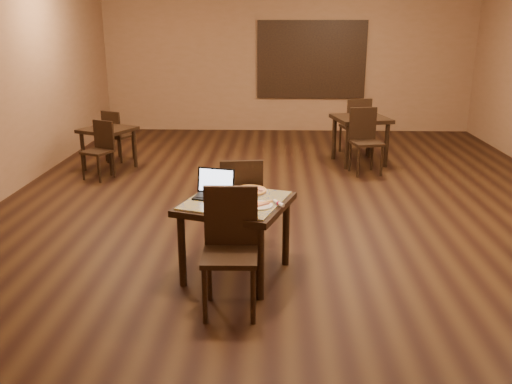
{
  "coord_description": "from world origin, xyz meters",
  "views": [
    {
      "loc": [
        -0.27,
        -7.06,
        2.35
      ],
      "look_at": [
        -0.44,
        -2.32,
        0.85
      ],
      "focal_mm": 38.0,
      "sensor_mm": 36.0,
      "label": 1
    }
  ],
  "objects_px": {
    "pizza_pan": "(250,192)",
    "other_table_a_chair_near": "(365,137)",
    "other_table_a_chair_far": "(356,123)",
    "chair_main_near": "(230,242)",
    "other_table_b_chair_far": "(115,133)",
    "chair_main_far": "(241,199)",
    "other_table_b_chair_near": "(100,146)",
    "other_table_a": "(360,125)",
    "laptop": "(215,189)",
    "other_table_b": "(108,135)",
    "tiled_table": "(236,210)"
  },
  "relations": [
    {
      "from": "pizza_pan",
      "to": "other_table_a_chair_near",
      "type": "height_order",
      "value": "other_table_a_chair_near"
    },
    {
      "from": "chair_main_far",
      "to": "other_table_a_chair_near",
      "type": "xyz_separation_m",
      "value": [
        1.78,
        3.18,
        0.02
      ]
    },
    {
      "from": "tiled_table",
      "to": "chair_main_far",
      "type": "distance_m",
      "value": 0.62
    },
    {
      "from": "laptop",
      "to": "other_table_b_chair_near",
      "type": "xyz_separation_m",
      "value": [
        -2.14,
        3.22,
        -0.33
      ]
    },
    {
      "from": "laptop",
      "to": "other_table_a_chair_far",
      "type": "bearing_deg",
      "value": 81.09
    },
    {
      "from": "other_table_b",
      "to": "other_table_a_chair_near",
      "type": "bearing_deg",
      "value": 23.96
    },
    {
      "from": "tiled_table",
      "to": "laptop",
      "type": "bearing_deg",
      "value": 169.5
    },
    {
      "from": "chair_main_far",
      "to": "other_table_b",
      "type": "height_order",
      "value": "chair_main_far"
    },
    {
      "from": "laptop",
      "to": "pizza_pan",
      "type": "bearing_deg",
      "value": 35.95
    },
    {
      "from": "tiled_table",
      "to": "other_table_b",
      "type": "distance_m",
      "value": 4.53
    },
    {
      "from": "laptop",
      "to": "pizza_pan",
      "type": "height_order",
      "value": "laptop"
    },
    {
      "from": "other_table_b_chair_far",
      "to": "pizza_pan",
      "type": "bearing_deg",
      "value": 146.21
    },
    {
      "from": "chair_main_far",
      "to": "other_table_a",
      "type": "height_order",
      "value": "chair_main_far"
    },
    {
      "from": "other_table_b_chair_far",
      "to": "chair_main_far",
      "type": "bearing_deg",
      "value": 147.5
    },
    {
      "from": "chair_main_near",
      "to": "other_table_b_chair_near",
      "type": "relative_size",
      "value": 1.18
    },
    {
      "from": "pizza_pan",
      "to": "other_table_b_chair_near",
      "type": "xyz_separation_m",
      "value": [
        -2.46,
        3.09,
        -0.27
      ]
    },
    {
      "from": "other_table_a",
      "to": "other_table_b_chair_far",
      "type": "bearing_deg",
      "value": 167.65
    },
    {
      "from": "pizza_pan",
      "to": "other_table_a_chair_near",
      "type": "distance_m",
      "value": 3.93
    },
    {
      "from": "chair_main_near",
      "to": "other_table_a_chair_far",
      "type": "xyz_separation_m",
      "value": [
        1.83,
        5.61,
        -0.0
      ]
    },
    {
      "from": "laptop",
      "to": "other_table_b",
      "type": "bearing_deg",
      "value": 133.71
    },
    {
      "from": "other_table_b_chair_far",
      "to": "other_table_a",
      "type": "bearing_deg",
      "value": -154.91
    },
    {
      "from": "other_table_a",
      "to": "other_table_a_chair_near",
      "type": "bearing_deg",
      "value": -104.49
    },
    {
      "from": "chair_main_far",
      "to": "other_table_a_chair_far",
      "type": "xyz_separation_m",
      "value": [
        1.82,
        4.39,
        0.02
      ]
    },
    {
      "from": "other_table_a_chair_far",
      "to": "pizza_pan",
      "type": "bearing_deg",
      "value": 57.64
    },
    {
      "from": "chair_main_far",
      "to": "other_table_b_chair_near",
      "type": "height_order",
      "value": "chair_main_far"
    },
    {
      "from": "tiled_table",
      "to": "laptop",
      "type": "relative_size",
      "value": 2.78
    },
    {
      "from": "chair_main_near",
      "to": "other_table_a_chair_near",
      "type": "height_order",
      "value": "chair_main_near"
    },
    {
      "from": "other_table_b_chair_near",
      "to": "other_table_b_chair_far",
      "type": "xyz_separation_m",
      "value": [
        -0.07,
        1.05,
        0.0
      ]
    },
    {
      "from": "laptop",
      "to": "other_table_b",
      "type": "distance_m",
      "value": 4.34
    },
    {
      "from": "chair_main_far",
      "to": "other_table_a",
      "type": "bearing_deg",
      "value": -122.46
    },
    {
      "from": "chair_main_near",
      "to": "other_table_a_chair_far",
      "type": "bearing_deg",
      "value": 70.73
    },
    {
      "from": "other_table_b_chair_near",
      "to": "chair_main_far",
      "type": "bearing_deg",
      "value": -24.34
    },
    {
      "from": "tiled_table",
      "to": "chair_main_near",
      "type": "distance_m",
      "value": 0.61
    },
    {
      "from": "laptop",
      "to": "other_table_b",
      "type": "relative_size",
      "value": 0.43
    },
    {
      "from": "chair_main_near",
      "to": "other_table_a_chair_far",
      "type": "relative_size",
      "value": 1.01
    },
    {
      "from": "laptop",
      "to": "other_table_b_chair_near",
      "type": "distance_m",
      "value": 3.88
    },
    {
      "from": "other_table_a_chair_near",
      "to": "other_table_a_chair_far",
      "type": "relative_size",
      "value": 1.0
    },
    {
      "from": "chair_main_near",
      "to": "other_table_b_chair_far",
      "type": "distance_m",
      "value": 5.53
    },
    {
      "from": "other_table_b_chair_near",
      "to": "other_table_b_chair_far",
      "type": "relative_size",
      "value": 1.0
    },
    {
      "from": "laptop",
      "to": "other_table_a_chair_near",
      "type": "xyz_separation_m",
      "value": [
        1.99,
        3.68,
        -0.24
      ]
    },
    {
      "from": "chair_main_far",
      "to": "other_table_b_chair_near",
      "type": "xyz_separation_m",
      "value": [
        -2.35,
        2.72,
        -0.07
      ]
    },
    {
      "from": "other_table_b",
      "to": "laptop",
      "type": "bearing_deg",
      "value": -35.07
    },
    {
      "from": "other_table_a_chair_near",
      "to": "chair_main_near",
      "type": "bearing_deg",
      "value": -124.78
    },
    {
      "from": "chair_main_near",
      "to": "other_table_b_chair_near",
      "type": "distance_m",
      "value": 4.58
    },
    {
      "from": "other_table_b_chair_near",
      "to": "laptop",
      "type": "bearing_deg",
      "value": -31.6
    },
    {
      "from": "other_table_a",
      "to": "other_table_b_chair_far",
      "type": "relative_size",
      "value": 1.15
    },
    {
      "from": "tiled_table",
      "to": "other_table_a_chair_far",
      "type": "height_order",
      "value": "other_table_a_chair_far"
    },
    {
      "from": "other_table_a",
      "to": "laptop",
      "type": "bearing_deg",
      "value": -127.73
    },
    {
      "from": "chair_main_near",
      "to": "other_table_a",
      "type": "relative_size",
      "value": 1.02
    },
    {
      "from": "tiled_table",
      "to": "other_table_a_chair_far",
      "type": "bearing_deg",
      "value": 87.9
    }
  ]
}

